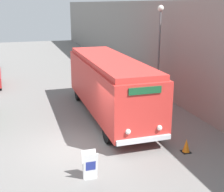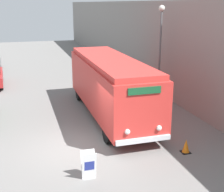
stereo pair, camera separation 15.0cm
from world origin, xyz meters
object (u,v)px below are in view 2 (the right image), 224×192
object	(u,v)px
vintage_bus	(110,84)
sign_board	(89,165)
streetlamp	(160,40)
traffic_cone	(186,146)

from	to	relation	value
vintage_bus	sign_board	distance (m)	6.57
sign_board	streetlamp	size ratio (longest dim) A/B	0.18
sign_board	traffic_cone	distance (m)	4.31
sign_board	streetlamp	distance (m)	10.39
sign_board	traffic_cone	size ratio (longest dim) A/B	1.77
vintage_bus	traffic_cone	world-z (taller)	vintage_bus
streetlamp	vintage_bus	bearing A→B (deg)	-154.43
traffic_cone	sign_board	bearing A→B (deg)	-169.65
vintage_bus	streetlamp	distance (m)	4.53
vintage_bus	sign_board	bearing A→B (deg)	-113.00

